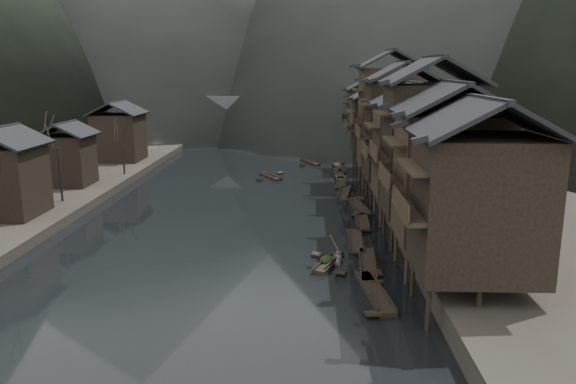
{
  "coord_description": "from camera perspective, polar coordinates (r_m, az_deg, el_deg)",
  "views": [
    {
      "loc": [
        7.41,
        -39.71,
        14.46
      ],
      "look_at": [
        5.51,
        14.0,
        2.5
      ],
      "focal_mm": 35.0,
      "sensor_mm": 36.0,
      "label": 1
    }
  ],
  "objects": [
    {
      "name": "hero_sampan",
      "position": [
        42.22,
        4.11,
        -7.22
      ],
      "size": [
        2.58,
        4.7,
        0.43
      ],
      "color": "black",
      "rests_on": "water"
    },
    {
      "name": "left_bank",
      "position": [
        91.35,
        -25.69,
        2.57
      ],
      "size": [
        40.0,
        200.0,
        1.2
      ],
      "primitive_type": "cube",
      "color": "#2D2823",
      "rests_on": "ground"
    },
    {
      "name": "cargo_heap",
      "position": [
        42.23,
        4.0,
        -6.44
      ],
      "size": [
        1.05,
        1.37,
        0.63
      ],
      "primitive_type": "ellipsoid",
      "color": "black",
      "rests_on": "hero_sampan"
    },
    {
      "name": "left_houses",
      "position": [
        66.6,
        -22.82,
        3.97
      ],
      "size": [
        8.1,
        53.2,
        8.73
      ],
      "color": "black",
      "rests_on": "left_bank"
    },
    {
      "name": "stone_bridge",
      "position": [
        112.34,
        -1.77,
        7.77
      ],
      "size": [
        40.0,
        6.0,
        9.0
      ],
      "color": "#4C4C4F",
      "rests_on": "ground"
    },
    {
      "name": "bamboo_pole",
      "position": [
        39.7,
        5.49,
        -3.04
      ],
      "size": [
        1.73,
        2.18,
        3.73
      ],
      "primitive_type": "cylinder",
      "rotation": [
        0.63,
        0.0,
        -0.67
      ],
      "color": "#8C7A51",
      "rests_on": "boatman"
    },
    {
      "name": "moored_sampans",
      "position": [
        65.39,
        6.05,
        -0.12
      ],
      "size": [
        3.11,
        66.96,
        0.47
      ],
      "color": "black",
      "rests_on": "water"
    },
    {
      "name": "water",
      "position": [
        42.9,
        -8.1,
        -7.28
      ],
      "size": [
        300.0,
        300.0,
        0.0
      ],
      "primitive_type": "plane",
      "color": "black",
      "rests_on": "ground"
    },
    {
      "name": "right_bank",
      "position": [
        85.43,
        20.87,
        2.59
      ],
      "size": [
        40.0,
        200.0,
        1.8
      ],
      "primitive_type": "cube",
      "color": "#2D2823",
      "rests_on": "ground"
    },
    {
      "name": "stilt_houses",
      "position": [
        59.83,
        11.61,
        7.0
      ],
      "size": [
        9.0,
        67.6,
        16.78
      ],
      "color": "black",
      "rests_on": "ground"
    },
    {
      "name": "bare_trees",
      "position": [
        54.93,
        -24.42,
        3.26
      ],
      "size": [
        3.99,
        44.21,
        7.98
      ],
      "color": "black",
      "rests_on": "left_bank"
    },
    {
      "name": "midriver_boats",
      "position": [
        81.15,
        0.41,
        2.43
      ],
      "size": [
        8.75,
        17.43,
        0.45
      ],
      "color": "black",
      "rests_on": "water"
    },
    {
      "name": "boatman",
      "position": [
        40.47,
        5.12,
        -6.63
      ],
      "size": [
        0.67,
        0.6,
        1.53
      ],
      "primitive_type": "imported",
      "rotation": [
        0.0,
        0.0,
        2.63
      ],
      "color": "#4E4E51",
      "rests_on": "hero_sampan"
    }
  ]
}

